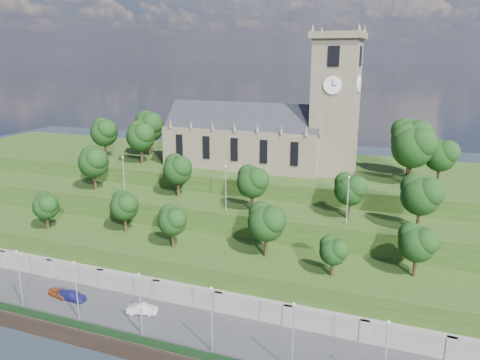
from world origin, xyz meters
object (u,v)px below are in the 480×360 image
at_px(car_left, 59,293).
at_px(car_middle, 142,309).
at_px(car_right, 72,296).
at_px(church, 268,131).

height_order(car_left, car_middle, car_middle).
bearing_deg(car_right, church, -21.70).
xyz_separation_m(car_left, car_middle, (14.28, 0.44, 0.08)).
bearing_deg(car_middle, car_left, 75.07).
distance_m(car_middle, car_right, 11.73).
height_order(church, car_middle, church).
height_order(church, car_left, church).
xyz_separation_m(church, car_left, (-19.89, -39.45, -19.90)).
relative_size(church, car_right, 8.62).
distance_m(church, car_right, 47.43).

